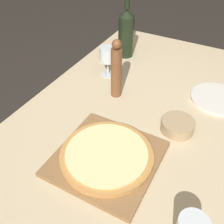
{
  "coord_description": "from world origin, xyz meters",
  "views": [
    {
      "loc": [
        0.33,
        -0.74,
        1.51
      ],
      "look_at": [
        -0.06,
        -0.02,
        0.81
      ],
      "focal_mm": 42.0,
      "sensor_mm": 36.0,
      "label": 1
    }
  ],
  "objects_px": {
    "pizza": "(107,155)",
    "small_bowl": "(178,126)",
    "wine_bottle": "(126,33)",
    "pepper_mill": "(116,70)",
    "wine_glass": "(108,56)"
  },
  "relations": [
    {
      "from": "pepper_mill",
      "to": "small_bowl",
      "type": "xyz_separation_m",
      "value": [
        0.33,
        -0.1,
        -0.11
      ]
    },
    {
      "from": "wine_glass",
      "to": "small_bowl",
      "type": "xyz_separation_m",
      "value": [
        0.45,
        -0.23,
        -0.09
      ]
    },
    {
      "from": "pizza",
      "to": "small_bowl",
      "type": "relative_size",
      "value": 2.5
    },
    {
      "from": "pizza",
      "to": "small_bowl",
      "type": "xyz_separation_m",
      "value": [
        0.18,
        0.27,
        -0.0
      ]
    },
    {
      "from": "wine_bottle",
      "to": "small_bowl",
      "type": "distance_m",
      "value": 0.67
    },
    {
      "from": "wine_bottle",
      "to": "pepper_mill",
      "type": "bearing_deg",
      "value": -70.22
    },
    {
      "from": "wine_bottle",
      "to": "wine_glass",
      "type": "distance_m",
      "value": 0.24
    },
    {
      "from": "pizza",
      "to": "wine_glass",
      "type": "relative_size",
      "value": 2.16
    },
    {
      "from": "pizza",
      "to": "pepper_mill",
      "type": "bearing_deg",
      "value": 112.93
    },
    {
      "from": "wine_glass",
      "to": "wine_bottle",
      "type": "bearing_deg",
      "value": 93.58
    },
    {
      "from": "pizza",
      "to": "wine_bottle",
      "type": "distance_m",
      "value": 0.8
    },
    {
      "from": "wine_glass",
      "to": "pizza",
      "type": "bearing_deg",
      "value": -61.4
    },
    {
      "from": "wine_bottle",
      "to": "small_bowl",
      "type": "xyz_separation_m",
      "value": [
        0.47,
        -0.47,
        -0.12
      ]
    },
    {
      "from": "wine_glass",
      "to": "small_bowl",
      "type": "distance_m",
      "value": 0.51
    },
    {
      "from": "pepper_mill",
      "to": "wine_glass",
      "type": "height_order",
      "value": "pepper_mill"
    }
  ]
}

